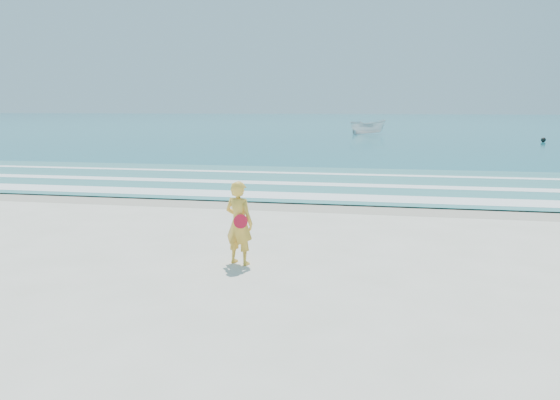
# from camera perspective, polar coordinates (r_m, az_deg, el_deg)

# --- Properties ---
(ground) EXTENTS (400.00, 400.00, 0.00)m
(ground) POSITION_cam_1_polar(r_m,az_deg,el_deg) (8.53, -8.90, -11.06)
(ground) COLOR silver
(ground) RESTS_ON ground
(wet_sand) EXTENTS (400.00, 2.40, 0.00)m
(wet_sand) POSITION_cam_1_polar(r_m,az_deg,el_deg) (16.98, 1.47, -0.44)
(wet_sand) COLOR #B2A893
(wet_sand) RESTS_ON ground
(ocean) EXTENTS (400.00, 190.00, 0.04)m
(ocean) POSITION_cam_1_polar(r_m,az_deg,el_deg) (112.55, 9.77, 8.13)
(ocean) COLOR #19727F
(ocean) RESTS_ON ground
(shallow) EXTENTS (400.00, 10.00, 0.01)m
(shallow) POSITION_cam_1_polar(r_m,az_deg,el_deg) (21.86, 3.67, 1.95)
(shallow) COLOR #59B7AD
(shallow) RESTS_ON ocean
(foam_near) EXTENTS (400.00, 1.40, 0.01)m
(foam_near) POSITION_cam_1_polar(r_m,az_deg,el_deg) (18.23, 2.16, 0.43)
(foam_near) COLOR white
(foam_near) RESTS_ON shallow
(foam_mid) EXTENTS (400.00, 0.90, 0.01)m
(foam_mid) POSITION_cam_1_polar(r_m,az_deg,el_deg) (21.07, 3.39, 1.69)
(foam_mid) COLOR white
(foam_mid) RESTS_ON shallow
(foam_far) EXTENTS (400.00, 0.60, 0.01)m
(foam_far) POSITION_cam_1_polar(r_m,az_deg,el_deg) (24.32, 4.44, 2.76)
(foam_far) COLOR white
(foam_far) RESTS_ON shallow
(boat) EXTENTS (4.22, 2.93, 1.53)m
(boat) POSITION_cam_1_polar(r_m,az_deg,el_deg) (59.27, 9.18, 7.53)
(boat) COLOR silver
(boat) RESTS_ON ocean
(buoy) EXTENTS (0.40, 0.40, 0.40)m
(buoy) POSITION_cam_1_polar(r_m,az_deg,el_deg) (50.79, 25.81, 5.69)
(buoy) COLOR black
(buoy) RESTS_ON ocean
(woman) EXTENTS (0.69, 0.56, 1.62)m
(woman) POSITION_cam_1_polar(r_m,az_deg,el_deg) (10.48, -4.30, -2.39)
(woman) COLOR gold
(woman) RESTS_ON ground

